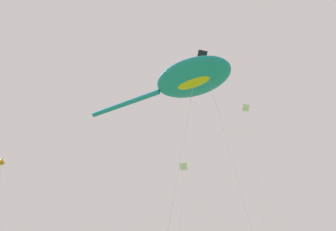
{
  "coord_description": "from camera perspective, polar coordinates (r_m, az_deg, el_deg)",
  "views": [
    {
      "loc": [
        -6.18,
        0.33,
        1.75
      ],
      "look_at": [
        -0.07,
        9.74,
        10.5
      ],
      "focal_mm": 32.19,
      "sensor_mm": 36.0,
      "label": 1
    }
  ],
  "objects": [
    {
      "name": "big_show_kite",
      "position": [
        23.6,
        4.25,
        6.83
      ],
      "size": [
        8.17,
        12.02,
        18.93
      ],
      "rotation": [
        0.0,
        0.0,
        -1.05
      ],
      "color": "#1E8CBF",
      "rests_on": "ground"
    },
    {
      "name": "small_kite_tiny_distant",
      "position": [
        23.82,
        7.27,
        8.63
      ],
      "size": [
        0.81,
        3.76,
        21.32
      ],
      "rotation": [
        0.0,
        0.0,
        1.28
      ],
      "color": "black",
      "rests_on": "ground"
    },
    {
      "name": "small_kite_diamond_red",
      "position": [
        25.15,
        14.98,
        -1.9
      ],
      "size": [
        3.85,
        2.39,
        18.54
      ],
      "rotation": [
        0.0,
        0.0,
        1.25
      ],
      "color": "white",
      "rests_on": "ground"
    },
    {
      "name": "small_kite_triangle_green",
      "position": [
        33.29,
        -29.04,
        -7.66
      ],
      "size": [
        4.58,
        1.32,
        16.48
      ],
      "rotation": [
        0.0,
        0.0,
        -2.57
      ],
      "color": "orange",
      "rests_on": "ground"
    },
    {
      "name": "small_kite_stunt_black",
      "position": [
        30.47,
        2.83,
        -11.69
      ],
      "size": [
        2.64,
        1.34,
        16.87
      ],
      "rotation": [
        0.0,
        0.0,
        0.7
      ],
      "color": "white",
      "rests_on": "ground"
    }
  ]
}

